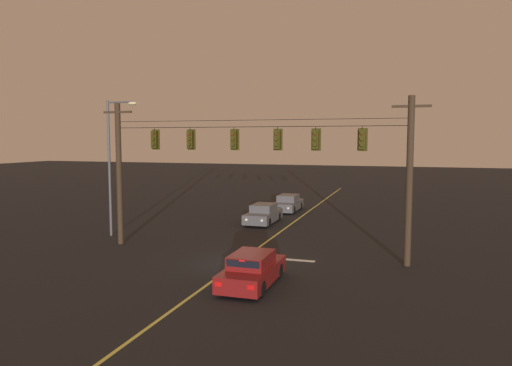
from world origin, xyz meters
The scene contains 14 objects.
ground_plane centered at (0.00, 0.00, 0.00)m, with size 180.00×180.00×0.00m, color black.
lane_centre_stripe centered at (0.00, 8.17, 0.00)m, with size 0.14×60.00×0.01m, color #D1C64C.
stop_bar_paint centered at (1.90, 1.57, 0.00)m, with size 3.40×0.36×0.01m, color silver.
signal_span_assembly centered at (0.00, 2.17, 4.22)m, with size 17.74×0.32×8.12m.
traffic_light_leftmost centered at (-5.62, 2.15, 6.07)m, with size 0.48×0.41×1.22m.
traffic_light_left_inner centered at (-3.43, 2.15, 6.07)m, with size 0.48×0.41×1.22m.
traffic_light_centre centered at (-0.90, 2.15, 6.07)m, with size 0.48×0.41×1.22m.
traffic_light_right_inner centered at (1.46, 2.15, 6.07)m, with size 0.48×0.41×1.22m.
traffic_light_rightmost centered at (3.45, 2.15, 6.07)m, with size 0.48×0.41×1.22m.
traffic_light_far_right centered at (5.74, 2.15, 6.07)m, with size 0.48×0.41×1.22m.
car_waiting_near_lane centered at (1.81, -3.04, 0.65)m, with size 1.80×4.33×1.39m.
car_oncoming_lead centered at (-2.03, 11.27, 0.65)m, with size 1.80×4.42×1.39m.
car_oncoming_trailing centered at (-1.71, 17.46, 0.65)m, with size 1.80×4.42×1.39m.
street_lamp_corner centered at (-9.63, 4.06, 5.05)m, with size 2.11×0.30×8.47m.
Camera 1 is at (7.86, -21.48, 6.07)m, focal length 33.40 mm.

